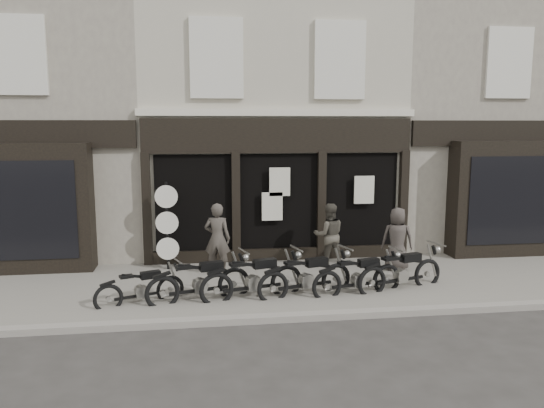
{
  "coord_description": "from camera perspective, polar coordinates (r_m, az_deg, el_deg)",
  "views": [
    {
      "loc": [
        -2.07,
        -10.88,
        3.77
      ],
      "look_at": [
        -0.37,
        1.6,
        1.85
      ],
      "focal_mm": 35.0,
      "sensor_mm": 36.0,
      "label": 1
    }
  ],
  "objects": [
    {
      "name": "motorcycle_0",
      "position": [
        11.38,
        -13.89,
        -9.05
      ],
      "size": [
        1.79,
        0.92,
        0.9
      ],
      "rotation": [
        0.0,
        0.0,
        0.37
      ],
      "color": "black",
      "rests_on": "ground"
    },
    {
      "name": "motorcycle_3",
      "position": [
        11.56,
        3.73,
        -8.15
      ],
      "size": [
        2.18,
        0.95,
        1.08
      ],
      "rotation": [
        0.0,
        0.0,
        0.29
      ],
      "color": "black",
      "rests_on": "ground"
    },
    {
      "name": "man_left",
      "position": [
        12.99,
        -5.9,
        -3.72
      ],
      "size": [
        0.72,
        0.57,
        1.75
      ],
      "primitive_type": "imported",
      "rotation": [
        0.0,
        0.0,
        2.88
      ],
      "color": "#3F3A34",
      "rests_on": "pavement"
    },
    {
      "name": "neighbour_right",
      "position": [
        18.77,
        19.13,
        9.02
      ],
      "size": [
        5.6,
        6.73,
        8.34
      ],
      "color": "gray",
      "rests_on": "ground"
    },
    {
      "name": "motorcycle_2",
      "position": [
        11.36,
        -1.99,
        -8.38
      ],
      "size": [
        2.27,
        0.89,
        1.1
      ],
      "rotation": [
        0.0,
        0.0,
        0.25
      ],
      "color": "black",
      "rests_on": "ground"
    },
    {
      "name": "motorcycle_1",
      "position": [
        11.3,
        -7.71,
        -8.6
      ],
      "size": [
        2.21,
        0.94,
        1.08
      ],
      "rotation": [
        0.0,
        0.0,
        0.28
      ],
      "color": "black",
      "rests_on": "ground"
    },
    {
      "name": "motorcycle_4",
      "position": [
        11.78,
        9.3,
        -8.01
      ],
      "size": [
        2.13,
        0.78,
        1.03
      ],
      "rotation": [
        0.0,
        0.0,
        0.22
      ],
      "color": "black",
      "rests_on": "ground"
    },
    {
      "name": "central_building",
      "position": [
        16.96,
        -0.76,
        9.72
      ],
      "size": [
        7.3,
        6.22,
        8.34
      ],
      "color": "#A49E8C",
      "rests_on": "ground"
    },
    {
      "name": "neighbour_left",
      "position": [
        17.32,
        -22.36,
        8.92
      ],
      "size": [
        5.6,
        6.73,
        8.34
      ],
      "color": "gray",
      "rests_on": "ground"
    },
    {
      "name": "kerb",
      "position": [
        10.53,
        4.18,
        -11.96
      ],
      "size": [
        30.0,
        0.25,
        0.13
      ],
      "primitive_type": "cube",
      "color": "gray",
      "rests_on": "ground_plane"
    },
    {
      "name": "man_centre",
      "position": [
        13.67,
        6.14,
        -3.33
      ],
      "size": [
        0.82,
        0.65,
        1.64
      ],
      "primitive_type": "imported",
      "rotation": [
        0.0,
        0.0,
        3.11
      ],
      "color": "#433F36",
      "rests_on": "pavement"
    },
    {
      "name": "advert_sign_post",
      "position": [
        13.51,
        -11.2,
        -2.74
      ],
      "size": [
        0.57,
        0.37,
        2.33
      ],
      "rotation": [
        0.0,
        0.0,
        -0.03
      ],
      "color": "black",
      "rests_on": "ground"
    },
    {
      "name": "man_right",
      "position": [
        13.61,
        13.32,
        -3.68
      ],
      "size": [
        0.88,
        0.69,
        1.59
      ],
      "primitive_type": "imported",
      "rotation": [
        0.0,
        0.0,
        2.87
      ],
      "color": "#3A3430",
      "rests_on": "pavement"
    },
    {
      "name": "pavement",
      "position": [
        12.53,
        2.13,
        -8.57
      ],
      "size": [
        30.0,
        4.2,
        0.12
      ],
      "primitive_type": "cube",
      "color": "slate",
      "rests_on": "ground_plane"
    },
    {
      "name": "ground_plane",
      "position": [
        11.7,
        2.89,
        -10.14
      ],
      "size": [
        90.0,
        90.0,
        0.0
      ],
      "primitive_type": "plane",
      "color": "#2D2B28",
      "rests_on": "ground"
    },
    {
      "name": "motorcycle_5",
      "position": [
        12.27,
        13.75,
        -7.4
      ],
      "size": [
        2.17,
        0.96,
        1.07
      ],
      "rotation": [
        0.0,
        0.0,
        0.3
      ],
      "color": "black",
      "rests_on": "ground"
    }
  ]
}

